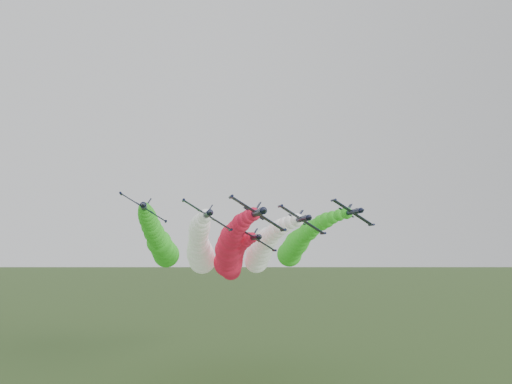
# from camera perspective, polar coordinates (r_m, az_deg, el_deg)

# --- Properties ---
(jet_lead) EXTENTS (13.79, 81.61, 16.53)m
(jet_lead) POSITION_cam_1_polar(r_m,az_deg,el_deg) (129.75, -3.04, -6.80)
(jet_lead) COLOR black
(jet_lead) RESTS_ON ground
(jet_inner_left) EXTENTS (13.65, 81.46, 16.39)m
(jet_inner_left) POSITION_cam_1_polar(r_m,az_deg,el_deg) (140.30, -6.36, -6.63)
(jet_inner_left) COLOR black
(jet_inner_left) RESTS_ON ground
(jet_inner_right) EXTENTS (13.33, 81.15, 16.08)m
(jet_inner_right) POSITION_cam_1_polar(r_m,az_deg,el_deg) (144.61, 0.61, -6.70)
(jet_inner_right) COLOR black
(jet_inner_right) RESTS_ON ground
(jet_outer_left) EXTENTS (13.66, 81.48, 16.41)m
(jet_outer_left) POSITION_cam_1_polar(r_m,az_deg,el_deg) (146.89, -10.87, -5.84)
(jet_outer_left) COLOR black
(jet_outer_left) RESTS_ON ground
(jet_outer_right) EXTENTS (13.74, 81.56, 16.49)m
(jet_outer_right) POSITION_cam_1_polar(r_m,az_deg,el_deg) (156.60, 4.72, -6.00)
(jet_outer_right) COLOR black
(jet_outer_right) RESTS_ON ground
(jet_trail) EXTENTS (12.99, 80.81, 15.74)m
(jet_trail) POSITION_cam_1_polar(r_m,az_deg,el_deg) (152.23, -2.69, -7.77)
(jet_trail) COLOR black
(jet_trail) RESTS_ON ground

